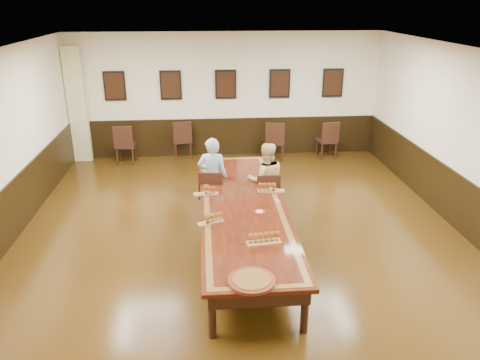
{
  "coord_description": "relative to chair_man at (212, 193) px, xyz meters",
  "views": [
    {
      "loc": [
        -0.63,
        -7.09,
        3.98
      ],
      "look_at": [
        0.0,
        0.5,
        1.0
      ],
      "focal_mm": 35.0,
      "sensor_mm": 36.0,
      "label": 1
    }
  ],
  "objects": [
    {
      "name": "ceiling",
      "position": [
        0.48,
        -1.19,
        2.73
      ],
      "size": [
        8.0,
        10.0,
        0.02
      ],
      "primitive_type": "cube",
      "color": "white",
      "rests_on": "floor"
    },
    {
      "name": "red_plate_grp",
      "position": [
        0.72,
        -1.52,
        0.28
      ],
      "size": [
        0.21,
        0.21,
        0.03
      ],
      "color": "#AF170B",
      "rests_on": "conference_table"
    },
    {
      "name": "person_woman",
      "position": [
        1.03,
        -0.05,
        0.25
      ],
      "size": [
        0.75,
        0.6,
        1.47
      ],
      "primitive_type": "imported",
      "rotation": [
        0.0,
        0.0,
        3.18
      ],
      "color": "beige",
      "rests_on": "floor"
    },
    {
      "name": "chair_man",
      "position": [
        0.0,
        0.0,
        0.0
      ],
      "size": [
        0.52,
        0.56,
        0.97
      ],
      "primitive_type": null,
      "rotation": [
        0.0,
        0.0,
        2.99
      ],
      "color": "black",
      "rests_on": "floor"
    },
    {
      "name": "flight_a",
      "position": [
        -0.1,
        -0.72,
        0.34
      ],
      "size": [
        0.44,
        0.14,
        0.16
      ],
      "color": "#915F3C",
      "rests_on": "conference_table"
    },
    {
      "name": "person_man",
      "position": [
        0.02,
        0.1,
        0.29
      ],
      "size": [
        0.61,
        0.45,
        1.55
      ],
      "primitive_type": "imported",
      "rotation": [
        0.0,
        0.0,
        2.99
      ],
      "color": "#4D85C1",
      "rests_on": "floor"
    },
    {
      "name": "wainscoting",
      "position": [
        0.48,
        -1.19,
        0.02
      ],
      "size": [
        8.0,
        10.0,
        1.0
      ],
      "color": "black",
      "rests_on": "floor"
    },
    {
      "name": "posters",
      "position": [
        0.48,
        3.75,
        1.42
      ],
      "size": [
        6.14,
        0.04,
        0.74
      ],
      "color": "black",
      "rests_on": "wall_back"
    },
    {
      "name": "spare_chair_a",
      "position": [
        -2.11,
        3.29,
        0.03
      ],
      "size": [
        0.5,
        0.54,
        1.02
      ],
      "primitive_type": null,
      "rotation": [
        0.0,
        0.0,
        3.1
      ],
      "color": "black",
      "rests_on": "floor"
    },
    {
      "name": "floor",
      "position": [
        0.48,
        -1.19,
        -0.49
      ],
      "size": [
        8.0,
        10.0,
        0.02
      ],
      "primitive_type": "cube",
      "color": "black",
      "rests_on": "ground"
    },
    {
      "name": "wall_back",
      "position": [
        0.48,
        3.82,
        1.12
      ],
      "size": [
        8.0,
        0.02,
        3.2
      ],
      "primitive_type": "cube",
      "color": "#F2EACB",
      "rests_on": "floor"
    },
    {
      "name": "spare_chair_b",
      "position": [
        -0.71,
        3.62,
        0.02
      ],
      "size": [
        0.57,
        0.61,
        1.02
      ],
      "primitive_type": null,
      "rotation": [
        0.0,
        0.0,
        3.35
      ],
      "color": "black",
      "rests_on": "floor"
    },
    {
      "name": "carved_platter",
      "position": [
        0.39,
        -3.46,
        0.29
      ],
      "size": [
        0.62,
        0.62,
        0.05
      ],
      "color": "#521A10",
      "rests_on": "conference_table"
    },
    {
      "name": "spare_chair_d",
      "position": [
        3.1,
        3.31,
        0.02
      ],
      "size": [
        0.52,
        0.56,
        1.01
      ],
      "primitive_type": null,
      "rotation": [
        0.0,
        0.0,
        3.25
      ],
      "color": "black",
      "rests_on": "floor"
    },
    {
      "name": "pink_phone",
      "position": [
        1.08,
        -1.1,
        0.27
      ],
      "size": [
        0.1,
        0.16,
        0.01
      ],
      "primitive_type": "cube",
      "rotation": [
        0.0,
        0.0,
        0.23
      ],
      "color": "#D84893",
      "rests_on": "conference_table"
    },
    {
      "name": "chair_woman",
      "position": [
        1.03,
        -0.15,
        -0.02
      ],
      "size": [
        0.46,
        0.5,
        0.94
      ],
      "primitive_type": null,
      "rotation": [
        0.0,
        0.0,
        3.18
      ],
      "color": "black",
      "rests_on": "floor"
    },
    {
      "name": "curtain",
      "position": [
        -3.27,
        3.63,
        0.97
      ],
      "size": [
        0.45,
        0.18,
        2.9
      ],
      "primitive_type": "cube",
      "color": "beige",
      "rests_on": "floor"
    },
    {
      "name": "conference_table",
      "position": [
        0.48,
        -1.19,
        0.13
      ],
      "size": [
        1.4,
        5.0,
        0.76
      ],
      "color": "black",
      "rests_on": "floor"
    },
    {
      "name": "flight_b",
      "position": [
        1.0,
        -0.68,
        0.35
      ],
      "size": [
        0.49,
        0.18,
        0.18
      ],
      "color": "#915F3C",
      "rests_on": "conference_table"
    },
    {
      "name": "spare_chair_c",
      "position": [
        1.73,
        3.28,
        0.03
      ],
      "size": [
        0.59,
        0.62,
        1.03
      ],
      "primitive_type": null,
      "rotation": [
        0.0,
        0.0,
        2.92
      ],
      "color": "black",
      "rests_on": "floor"
    },
    {
      "name": "flight_c",
      "position": [
        -0.05,
        -1.83,
        0.34
      ],
      "size": [
        0.43,
        0.28,
        0.16
      ],
      "color": "#915F3C",
      "rests_on": "conference_table"
    },
    {
      "name": "flight_d",
      "position": [
        0.66,
        -2.53,
        0.35
      ],
      "size": [
        0.5,
        0.21,
        0.18
      ],
      "color": "#915F3C",
      "rests_on": "conference_table"
    }
  ]
}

